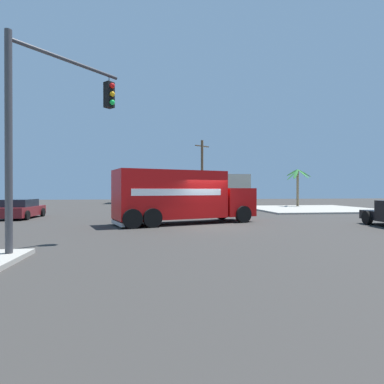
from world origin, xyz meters
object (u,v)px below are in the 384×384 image
Objects in this scene: palm_tree_far at (298,180)px; delivery_truck at (181,196)px; utility_pole at (202,172)px; sedan_maroon at (21,209)px; traffic_light_primary at (49,116)px.

delivery_truck is at bearing -133.59° from palm_tree_far.
utility_pole is (4.34, 19.14, 2.52)m from delivery_truck.
delivery_truck is at bearing -24.09° from sedan_maroon.
utility_pole is at bearing 44.03° from sedan_maroon.
delivery_truck is 19.78m from utility_pole.
utility_pole is at bearing 71.06° from traffic_light_primary.
utility_pole reaches higher than delivery_truck.
traffic_light_primary is at bearing -130.14° from palm_tree_far.
sedan_maroon is at bearing -157.24° from palm_tree_far.
delivery_truck is 11.62m from sedan_maroon.
traffic_light_primary is at bearing -108.94° from utility_pole.
palm_tree_far is (19.41, 23.03, -1.26)m from traffic_light_primary.
traffic_light_primary reaches higher than sedan_maroon.
traffic_light_primary is 0.80× the size of utility_pole.
sedan_maroon is 0.55× the size of utility_pole.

